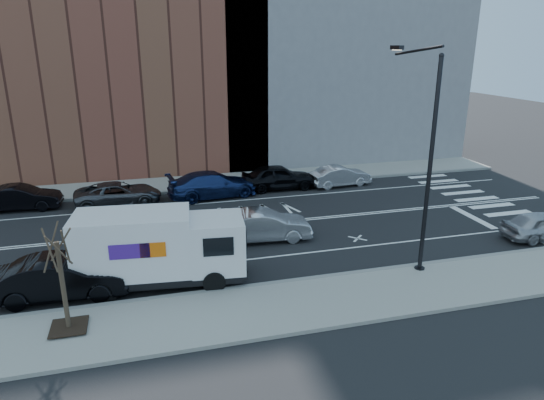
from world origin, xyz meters
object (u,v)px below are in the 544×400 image
driving_sedan (264,225)px  near_parked_front (543,225)px  fedex_van (159,247)px  far_parked_b (21,198)px

driving_sedan → near_parked_front: size_ratio=1.14×
fedex_van → driving_sedan: 6.24m
fedex_van → near_parked_front: (18.71, -0.10, -0.92)m
fedex_van → near_parked_front: 18.73m
near_parked_front → fedex_van: bearing=91.8°
driving_sedan → fedex_van: bearing=127.8°
fedex_van → near_parked_front: fedex_van is taller
driving_sedan → near_parked_front: (13.54, -3.47, -0.07)m
driving_sedan → near_parked_front: driving_sedan is taller
far_parked_b → near_parked_front: bearing=-111.4°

